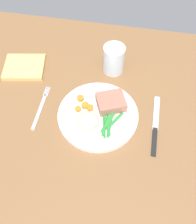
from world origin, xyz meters
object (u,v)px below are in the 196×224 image
object	(u,v)px
dinner_plate	(98,115)
napkin	(24,67)
fork	(41,108)
knife	(155,126)
meat_portion	(111,102)
water_glass	(114,61)

from	to	relation	value
dinner_plate	napkin	size ratio (longest dim) A/B	1.78
dinner_plate	napkin	xyz separation A→B (cm)	(-28.42, 14.83, -0.10)
fork	napkin	distance (cm)	18.37
knife	napkin	distance (cm)	48.08
dinner_plate	fork	size ratio (longest dim) A/B	1.45
knife	fork	bearing A→B (deg)	179.72
meat_portion	knife	distance (cm)	14.85
knife	water_glass	distance (cm)	25.76
meat_portion	knife	world-z (taller)	meat_portion
water_glass	napkin	distance (cm)	30.65
meat_portion	water_glass	world-z (taller)	water_glass
water_glass	napkin	size ratio (longest dim) A/B	0.72
dinner_plate	water_glass	distance (cm)	20.18
knife	water_glass	world-z (taller)	water_glass
dinner_plate	napkin	distance (cm)	32.05
fork	water_glass	distance (cm)	28.33
water_glass	knife	bearing A→B (deg)	-52.24
knife	water_glass	size ratio (longest dim) A/B	2.12
dinner_plate	fork	xyz separation A→B (cm)	(-17.95, -0.26, -0.60)
dinner_plate	fork	world-z (taller)	dinner_plate
meat_portion	knife	bearing A→B (deg)	-16.24
water_glass	napkin	bearing A→B (deg)	-170.53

